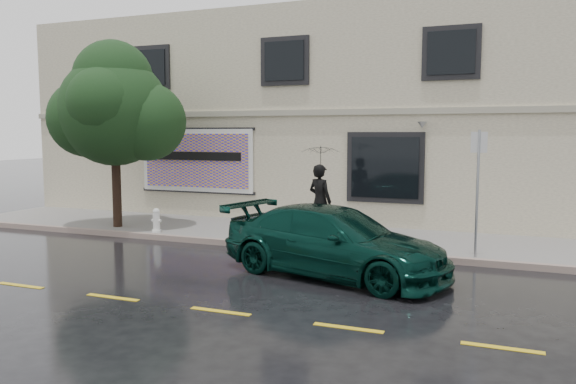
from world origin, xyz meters
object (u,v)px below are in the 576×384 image
(pedestrian, at_px, (320,201))
(car, at_px, (334,242))
(street_tree, at_px, (114,112))
(fire_hydrant, at_px, (156,221))

(pedestrian, bearing_deg, car, 135.40)
(street_tree, xyz_separation_m, fire_hydrant, (1.67, -0.40, -3.12))
(car, relative_size, pedestrian, 2.48)
(street_tree, relative_size, fire_hydrant, 7.38)
(pedestrian, bearing_deg, street_tree, 27.00)
(car, xyz_separation_m, fire_hydrant, (-5.97, 2.30, -0.23))
(fire_hydrant, bearing_deg, street_tree, 178.70)
(pedestrian, xyz_separation_m, street_tree, (-6.27, -0.51, 2.46))
(street_tree, bearing_deg, car, -19.47)
(pedestrian, distance_m, street_tree, 6.75)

